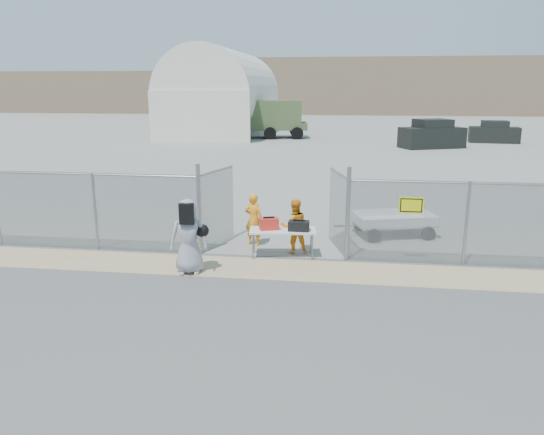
# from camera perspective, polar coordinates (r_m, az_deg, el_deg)

# --- Properties ---
(ground) EXTENTS (160.00, 160.00, 0.00)m
(ground) POSITION_cam_1_polar(r_m,az_deg,el_deg) (12.59, -1.26, -7.05)
(ground) COLOR #474747
(tarmac_inside) EXTENTS (160.00, 80.00, 0.01)m
(tarmac_inside) POSITION_cam_1_polar(r_m,az_deg,el_deg) (53.82, 5.93, 9.06)
(tarmac_inside) COLOR gray
(tarmac_inside) RESTS_ON ground
(dirt_strip) EXTENTS (44.00, 1.60, 0.01)m
(dirt_strip) POSITION_cam_1_polar(r_m,az_deg,el_deg) (13.51, -0.58, -5.52)
(dirt_strip) COLOR tan
(dirt_strip) RESTS_ON ground
(distant_hills) EXTENTS (140.00, 6.00, 9.00)m
(distant_hills) POSITION_cam_1_polar(r_m,az_deg,el_deg) (89.65, 10.17, 13.72)
(distant_hills) COLOR #7F684F
(distant_hills) RESTS_ON ground
(chain_link_fence) EXTENTS (40.00, 0.20, 2.20)m
(chain_link_fence) POSITION_cam_1_polar(r_m,az_deg,el_deg) (14.15, -0.00, -0.00)
(chain_link_fence) COLOR gray
(chain_link_fence) RESTS_ON ground
(quonset_hangar) EXTENTS (9.00, 18.00, 8.00)m
(quonset_hangar) POSITION_cam_1_polar(r_m,az_deg,el_deg) (52.95, -5.23, 13.33)
(quonset_hangar) COLOR silver
(quonset_hangar) RESTS_ON ground
(folding_table) EXTENTS (1.86, 0.96, 0.76)m
(folding_table) POSITION_cam_1_polar(r_m,az_deg,el_deg) (14.38, 1.14, -2.75)
(folding_table) COLOR white
(folding_table) RESTS_ON ground
(orange_bag) EXTENTS (0.57, 0.47, 0.31)m
(orange_bag) POSITION_cam_1_polar(r_m,az_deg,el_deg) (14.27, -0.35, -0.67)
(orange_bag) COLOR red
(orange_bag) RESTS_ON folding_table
(black_duffel) EXTENTS (0.55, 0.33, 0.26)m
(black_duffel) POSITION_cam_1_polar(r_m,az_deg,el_deg) (14.15, 2.89, -0.91)
(black_duffel) COLOR black
(black_duffel) RESTS_ON folding_table
(security_worker_left) EXTENTS (0.64, 0.51, 1.53)m
(security_worker_left) POSITION_cam_1_polar(r_m,az_deg,el_deg) (15.31, -1.97, -0.21)
(security_worker_left) COLOR orange
(security_worker_left) RESTS_ON ground
(security_worker_right) EXTENTS (0.90, 0.80, 1.52)m
(security_worker_right) POSITION_cam_1_polar(r_m,az_deg,el_deg) (14.60, 2.42, -0.94)
(security_worker_right) COLOR orange
(security_worker_right) RESTS_ON ground
(visitor) EXTENTS (1.01, 0.75, 1.88)m
(visitor) POSITION_cam_1_polar(r_m,az_deg,el_deg) (13.11, -8.96, -2.03)
(visitor) COLOR #96969F
(visitor) RESTS_ON ground
(utility_trailer) EXTENTS (3.45, 2.44, 0.76)m
(utility_trailer) POSITION_cam_1_polar(r_m,az_deg,el_deg) (16.79, 12.91, -0.66)
(utility_trailer) COLOR white
(utility_trailer) RESTS_ON ground
(military_truck) EXTENTS (7.24, 3.55, 3.31)m
(military_truck) POSITION_cam_1_polar(r_m,az_deg,el_deg) (47.85, -0.47, 10.52)
(military_truck) COLOR #4C6036
(military_truck) RESTS_ON ground
(parked_vehicle_near) EXTENTS (5.06, 3.75, 2.09)m
(parked_vehicle_near) POSITION_cam_1_polar(r_m,az_deg,el_deg) (41.74, 16.83, 8.58)
(parked_vehicle_near) COLOR black
(parked_vehicle_near) RESTS_ON ground
(parked_vehicle_mid) EXTENTS (4.05, 2.23, 1.75)m
(parked_vehicle_mid) POSITION_cam_1_polar(r_m,az_deg,el_deg) (47.49, 22.78, 8.48)
(parked_vehicle_mid) COLOR black
(parked_vehicle_mid) RESTS_ON ground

